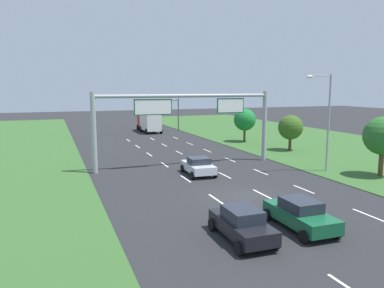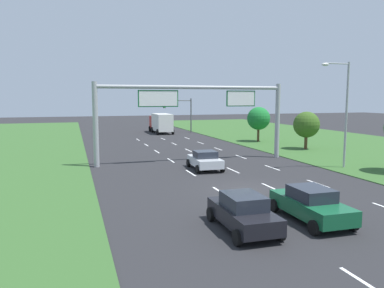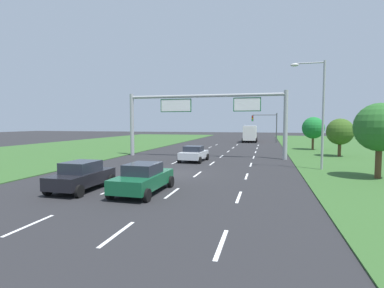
{
  "view_description": "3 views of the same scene",
  "coord_description": "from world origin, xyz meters",
  "px_view_note": "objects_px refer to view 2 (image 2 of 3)",
  "views": [
    {
      "loc": [
        -11.74,
        -21.91,
        7.35
      ],
      "look_at": [
        -0.2,
        8.68,
        2.41
      ],
      "focal_mm": 35.0,
      "sensor_mm": 36.0,
      "label": 1
    },
    {
      "loc": [
        -10.16,
        -20.68,
        5.67
      ],
      "look_at": [
        -0.65,
        9.11,
        1.82
      ],
      "focal_mm": 35.0,
      "sensor_mm": 36.0,
      "label": 2
    },
    {
      "loc": [
        6.53,
        -20.88,
        3.69
      ],
      "look_at": [
        -1.03,
        9.53,
        1.5
      ],
      "focal_mm": 28.0,
      "sensor_mm": 36.0,
      "label": 3
    }
  ],
  "objects_px": {
    "roadside_tree_far": "(259,119)",
    "traffic_light_mast": "(180,109)",
    "car_near_red": "(205,160)",
    "street_lamp": "(343,105)",
    "car_lead_silver": "(243,212)",
    "car_mid_lane": "(311,204)",
    "roadside_tree_mid": "(306,125)",
    "sign_gantry": "(194,107)",
    "box_truck": "(161,123)"
  },
  "relations": [
    {
      "from": "sign_gantry",
      "to": "roadside_tree_mid",
      "type": "xyz_separation_m",
      "value": [
        14.26,
        3.87,
        -2.14
      ]
    },
    {
      "from": "car_near_red",
      "to": "roadside_tree_far",
      "type": "height_order",
      "value": "roadside_tree_far"
    },
    {
      "from": "box_truck",
      "to": "street_lamp",
      "type": "bearing_deg",
      "value": -78.68
    },
    {
      "from": "car_near_red",
      "to": "roadside_tree_far",
      "type": "xyz_separation_m",
      "value": [
        12.98,
        15.72,
        2.29
      ]
    },
    {
      "from": "car_lead_silver",
      "to": "car_near_red",
      "type": "bearing_deg",
      "value": 78.16
    },
    {
      "from": "car_lead_silver",
      "to": "street_lamp",
      "type": "relative_size",
      "value": 0.49
    },
    {
      "from": "street_lamp",
      "to": "roadside_tree_far",
      "type": "distance_m",
      "value": 18.82
    },
    {
      "from": "car_lead_silver",
      "to": "traffic_light_mast",
      "type": "distance_m",
      "value": 45.72
    },
    {
      "from": "sign_gantry",
      "to": "roadside_tree_mid",
      "type": "relative_size",
      "value": 4.11
    },
    {
      "from": "car_near_red",
      "to": "sign_gantry",
      "type": "bearing_deg",
      "value": 88.43
    },
    {
      "from": "car_near_red",
      "to": "street_lamp",
      "type": "height_order",
      "value": "street_lamp"
    },
    {
      "from": "roadside_tree_far",
      "to": "sign_gantry",
      "type": "bearing_deg",
      "value": -136.52
    },
    {
      "from": "car_mid_lane",
      "to": "street_lamp",
      "type": "height_order",
      "value": "street_lamp"
    },
    {
      "from": "sign_gantry",
      "to": "roadside_tree_mid",
      "type": "height_order",
      "value": "sign_gantry"
    },
    {
      "from": "car_near_red",
      "to": "box_truck",
      "type": "height_order",
      "value": "box_truck"
    },
    {
      "from": "roadside_tree_far",
      "to": "traffic_light_mast",
      "type": "bearing_deg",
      "value": 112.28
    },
    {
      "from": "box_truck",
      "to": "sign_gantry",
      "type": "bearing_deg",
      "value": -97.0
    },
    {
      "from": "car_lead_silver",
      "to": "roadside_tree_far",
      "type": "relative_size",
      "value": 0.93
    },
    {
      "from": "roadside_tree_mid",
      "to": "car_mid_lane",
      "type": "bearing_deg",
      "value": -124.01
    },
    {
      "from": "box_truck",
      "to": "roadside_tree_far",
      "type": "distance_m",
      "value": 18.52
    },
    {
      "from": "street_lamp",
      "to": "sign_gantry",
      "type": "bearing_deg",
      "value": 147.74
    },
    {
      "from": "car_mid_lane",
      "to": "sign_gantry",
      "type": "xyz_separation_m",
      "value": [
        -0.17,
        17.02,
        4.11
      ]
    },
    {
      "from": "street_lamp",
      "to": "roadside_tree_far",
      "type": "xyz_separation_m",
      "value": [
        2.33,
        18.56,
        -2.04
      ]
    },
    {
      "from": "car_near_red",
      "to": "car_lead_silver",
      "type": "distance_m",
      "value": 13.88
    },
    {
      "from": "sign_gantry",
      "to": "traffic_light_mast",
      "type": "bearing_deg",
      "value": 76.78
    },
    {
      "from": "street_lamp",
      "to": "traffic_light_mast",
      "type": "bearing_deg",
      "value": 96.63
    },
    {
      "from": "car_lead_silver",
      "to": "sign_gantry",
      "type": "distance_m",
      "value": 18.03
    },
    {
      "from": "street_lamp",
      "to": "car_lead_silver",
      "type": "bearing_deg",
      "value": -142.12
    },
    {
      "from": "car_near_red",
      "to": "roadside_tree_mid",
      "type": "relative_size",
      "value": 0.96
    },
    {
      "from": "traffic_light_mast",
      "to": "street_lamp",
      "type": "bearing_deg",
      "value": -83.37
    },
    {
      "from": "roadside_tree_far",
      "to": "car_near_red",
      "type": "bearing_deg",
      "value": -129.53
    },
    {
      "from": "sign_gantry",
      "to": "roadside_tree_far",
      "type": "relative_size",
      "value": 3.81
    },
    {
      "from": "car_lead_silver",
      "to": "roadside_tree_mid",
      "type": "relative_size",
      "value": 1.0
    },
    {
      "from": "car_lead_silver",
      "to": "box_truck",
      "type": "height_order",
      "value": "box_truck"
    },
    {
      "from": "box_truck",
      "to": "street_lamp",
      "type": "height_order",
      "value": "street_lamp"
    },
    {
      "from": "roadside_tree_mid",
      "to": "roadside_tree_far",
      "type": "relative_size",
      "value": 0.93
    },
    {
      "from": "car_lead_silver",
      "to": "car_mid_lane",
      "type": "bearing_deg",
      "value": 4.41
    },
    {
      "from": "car_lead_silver",
      "to": "sign_gantry",
      "type": "height_order",
      "value": "sign_gantry"
    },
    {
      "from": "roadside_tree_far",
      "to": "car_lead_silver",
      "type": "bearing_deg",
      "value": -118.78
    },
    {
      "from": "car_mid_lane",
      "to": "box_truck",
      "type": "relative_size",
      "value": 0.59
    },
    {
      "from": "box_truck",
      "to": "traffic_light_mast",
      "type": "xyz_separation_m",
      "value": [
        3.0,
        -0.69,
        2.16
      ]
    },
    {
      "from": "sign_gantry",
      "to": "box_truck",
      "type": "bearing_deg",
      "value": 83.04
    },
    {
      "from": "street_lamp",
      "to": "car_mid_lane",
      "type": "bearing_deg",
      "value": -134.19
    },
    {
      "from": "car_lead_silver",
      "to": "traffic_light_mast",
      "type": "relative_size",
      "value": 0.75
    },
    {
      "from": "box_truck",
      "to": "car_lead_silver",
      "type": "bearing_deg",
      "value": -98.6
    },
    {
      "from": "sign_gantry",
      "to": "street_lamp",
      "type": "bearing_deg",
      "value": -32.26
    },
    {
      "from": "car_lead_silver",
      "to": "street_lamp",
      "type": "xyz_separation_m",
      "value": [
        13.74,
        10.69,
        4.28
      ]
    },
    {
      "from": "car_near_red",
      "to": "traffic_light_mast",
      "type": "height_order",
      "value": "traffic_light_mast"
    },
    {
      "from": "roadside_tree_far",
      "to": "roadside_tree_mid",
      "type": "bearing_deg",
      "value": -79.04
    },
    {
      "from": "sign_gantry",
      "to": "roadside_tree_far",
      "type": "distance_m",
      "value": 17.58
    }
  ]
}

